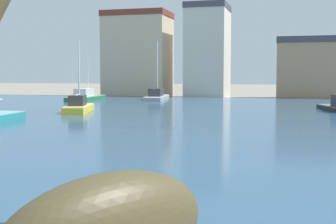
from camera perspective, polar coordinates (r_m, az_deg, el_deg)
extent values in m
cube|color=#2D5170|center=(33.97, 6.10, -0.54)|extent=(90.45, 51.23, 0.24)
ellipsoid|color=black|center=(42.46, 19.08, 0.49)|extent=(2.12, 2.75, 0.54)
cube|color=#236B42|center=(53.63, -10.12, 1.55)|extent=(2.56, 7.81, 0.66)
ellipsoid|color=#236B42|center=(57.04, -8.76, 1.75)|extent=(2.04, 2.80, 0.62)
cube|color=gray|center=(53.61, -10.12, 1.93)|extent=(2.51, 7.65, 0.06)
cube|color=silver|center=(53.06, -10.36, 2.41)|extent=(1.62, 2.78, 0.89)
cylinder|color=silver|center=(54.09, -9.93, 4.60)|extent=(0.12, 0.12, 5.05)
cylinder|color=silver|center=(52.86, -10.44, 2.83)|extent=(0.25, 2.69, 0.08)
cube|color=gold|center=(36.66, -11.03, 0.17)|extent=(2.95, 5.40, 0.73)
ellipsoid|color=gold|center=(39.06, -10.38, 0.45)|extent=(1.88, 2.13, 0.69)
cube|color=#DFCD77|center=(36.63, -11.03, 0.78)|extent=(2.89, 5.29, 0.06)
cube|color=#333338|center=(36.22, -11.16, 1.42)|extent=(1.57, 2.04, 0.80)
cylinder|color=silver|center=(36.93, -10.99, 4.74)|extent=(0.12, 0.12, 5.12)
cylinder|color=silver|center=(36.08, -11.20, 2.10)|extent=(0.57, 1.76, 0.08)
cube|color=#939399|center=(54.38, -1.41, 1.64)|extent=(3.14, 8.21, 0.60)
ellipsoid|color=#939399|center=(58.14, -0.85, 1.83)|extent=(2.21, 3.03, 0.57)
cube|color=#B1B1B5|center=(54.37, -1.41, 1.98)|extent=(3.08, 8.05, 0.06)
cube|color=#333338|center=(53.75, -1.51, 2.47)|extent=(1.81, 2.97, 0.91)
cylinder|color=silver|center=(54.91, -1.33, 5.39)|extent=(0.12, 0.12, 6.54)
cylinder|color=silver|center=(53.54, -1.54, 2.87)|extent=(0.47, 2.79, 0.08)
cube|color=#C6B293|center=(65.78, -3.76, 6.77)|extent=(8.91, 6.27, 11.18)
cube|color=brown|center=(66.27, -3.79, 11.95)|extent=(9.09, 6.39, 0.80)
cube|color=beige|center=(63.29, 4.94, 7.13)|extent=(5.39, 6.77, 11.82)
cube|color=#42424C|center=(63.87, 4.98, 12.80)|extent=(5.50, 6.91, 0.80)
cube|color=tan|center=(62.93, 16.90, 4.82)|extent=(7.64, 7.15, 7.13)
cube|color=#42424C|center=(63.08, 16.99, 8.43)|extent=(7.79, 7.29, 0.80)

